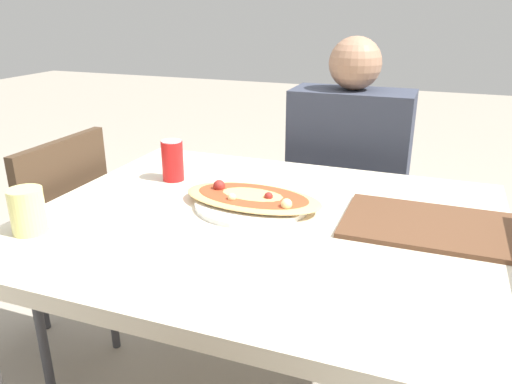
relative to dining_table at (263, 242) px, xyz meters
The scene contains 8 objects.
dining_table is the anchor object (origin of this frame).
chair_far_seated 0.83m from the dining_table, 84.06° to the left, with size 0.40×0.40×0.87m.
chair_side_left 0.80m from the dining_table, behind, with size 0.40×0.40×0.87m.
person_seated 0.70m from the dining_table, 83.13° to the left, with size 0.44×0.25×1.15m.
pizza_main 0.12m from the dining_table, 129.92° to the left, with size 0.40×0.31×0.06m.
soda_can 0.42m from the dining_table, 153.55° to the left, with size 0.07×0.07×0.12m.
drink_glass 0.58m from the dining_table, 150.91° to the right, with size 0.08×0.08×0.11m.
serving_tray 0.44m from the dining_table, 11.64° to the left, with size 0.47×0.28×0.01m.
Camera 1 is at (0.39, -1.10, 1.25)m, focal length 35.00 mm.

